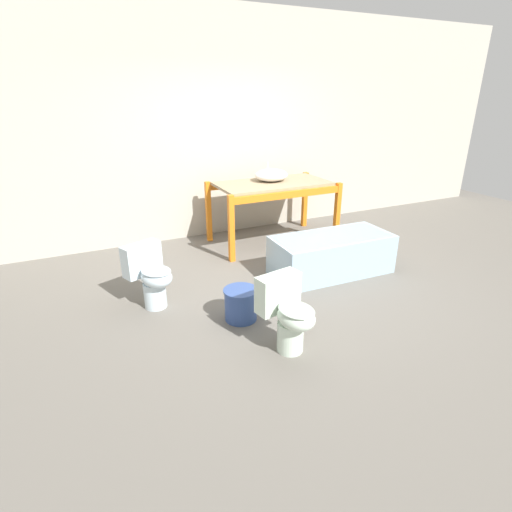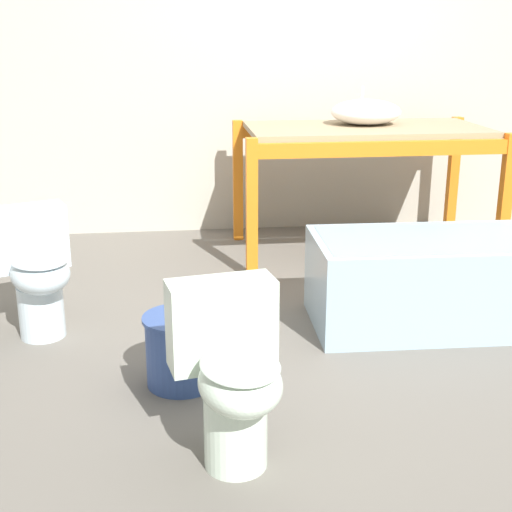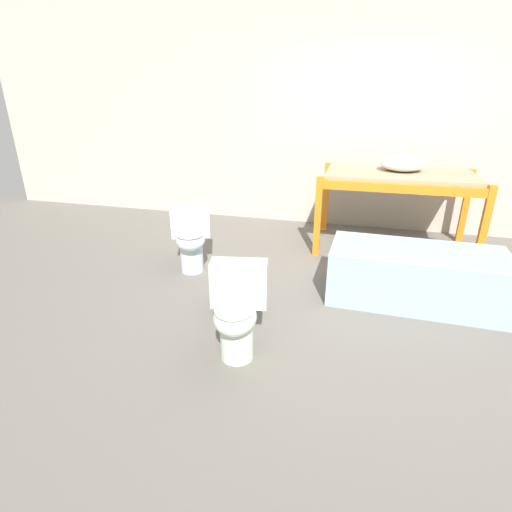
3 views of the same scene
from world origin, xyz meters
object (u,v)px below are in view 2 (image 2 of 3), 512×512
(toilet_near, at_px, (232,372))
(bucket_white, at_px, (181,348))
(sink_basin, at_px, (366,112))
(bathtub_main, at_px, (450,274))
(toilet_far, at_px, (36,269))

(toilet_near, xyz_separation_m, bucket_white, (-0.17, 0.61, -0.18))
(sink_basin, bearing_deg, toilet_near, -114.51)
(bathtub_main, xyz_separation_m, bucket_white, (-1.43, -0.53, -0.10))
(sink_basin, distance_m, bucket_white, 2.47)
(sink_basin, height_order, bucket_white, sink_basin)
(sink_basin, xyz_separation_m, bathtub_main, (0.11, -1.39, -0.70))
(bathtub_main, height_order, toilet_near, toilet_near)
(toilet_far, distance_m, bucket_white, 0.98)
(sink_basin, bearing_deg, toilet_far, -147.98)
(toilet_near, distance_m, toilet_far, 1.54)
(bathtub_main, xyz_separation_m, toilet_far, (-2.15, 0.12, 0.08))
(bathtub_main, distance_m, bucket_white, 1.53)
(toilet_near, bearing_deg, bucket_white, 95.31)
(toilet_far, bearing_deg, bathtub_main, -25.06)
(sink_basin, height_order, toilet_near, sink_basin)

